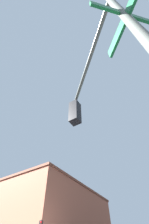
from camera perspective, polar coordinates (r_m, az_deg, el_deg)
traffic_signal_near at (r=3.19m, az=7.03°, el=8.95°), size 2.50×2.68×5.51m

